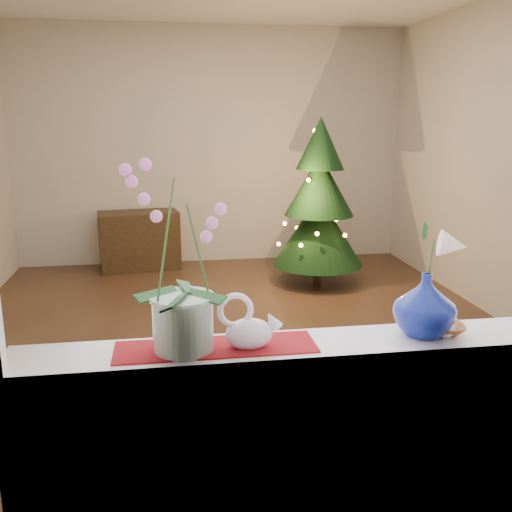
{
  "coord_description": "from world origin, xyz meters",
  "views": [
    {
      "loc": [
        -0.53,
        -4.22,
        1.71
      ],
      "look_at": [
        -0.09,
        -1.4,
        1.0
      ],
      "focal_mm": 40.0,
      "sensor_mm": 36.0,
      "label": 1
    }
  ],
  "objects_px": {
    "orchid_pot": "(181,258)",
    "amber_dish": "(440,329)",
    "blue_vase": "(425,300)",
    "paperweight": "(446,329)",
    "side_table": "(139,240)",
    "xmas_tree": "(319,202)",
    "swan": "(249,322)"
  },
  "relations": [
    {
      "from": "xmas_tree",
      "to": "orchid_pot",
      "type": "bearing_deg",
      "value": -111.62
    },
    {
      "from": "side_table",
      "to": "swan",
      "type": "bearing_deg",
      "value": -91.22
    },
    {
      "from": "paperweight",
      "to": "amber_dish",
      "type": "distance_m",
      "value": 0.04
    },
    {
      "from": "orchid_pot",
      "to": "swan",
      "type": "distance_m",
      "value": 0.32
    },
    {
      "from": "amber_dish",
      "to": "xmas_tree",
      "type": "bearing_deg",
      "value": 81.72
    },
    {
      "from": "orchid_pot",
      "to": "amber_dish",
      "type": "distance_m",
      "value": 0.99
    },
    {
      "from": "swan",
      "to": "paperweight",
      "type": "height_order",
      "value": "swan"
    },
    {
      "from": "paperweight",
      "to": "blue_vase",
      "type": "bearing_deg",
      "value": 148.11
    },
    {
      "from": "blue_vase",
      "to": "amber_dish",
      "type": "relative_size",
      "value": 1.86
    },
    {
      "from": "paperweight",
      "to": "xmas_tree",
      "type": "height_order",
      "value": "xmas_tree"
    },
    {
      "from": "swan",
      "to": "amber_dish",
      "type": "bearing_deg",
      "value": -13.44
    },
    {
      "from": "swan",
      "to": "amber_dish",
      "type": "xyz_separation_m",
      "value": [
        0.72,
        0.03,
        -0.08
      ]
    },
    {
      "from": "paperweight",
      "to": "swan",
      "type": "bearing_deg",
      "value": 178.65
    },
    {
      "from": "orchid_pot",
      "to": "paperweight",
      "type": "bearing_deg",
      "value": -1.9
    },
    {
      "from": "orchid_pot",
      "to": "amber_dish",
      "type": "xyz_separation_m",
      "value": [
        0.94,
        0.01,
        -0.31
      ]
    },
    {
      "from": "paperweight",
      "to": "xmas_tree",
      "type": "xyz_separation_m",
      "value": [
        0.55,
        3.79,
        -0.1
      ]
    },
    {
      "from": "swan",
      "to": "side_table",
      "type": "bearing_deg",
      "value": 81.9
    },
    {
      "from": "orchid_pot",
      "to": "xmas_tree",
      "type": "bearing_deg",
      "value": 68.38
    },
    {
      "from": "amber_dish",
      "to": "side_table",
      "type": "xyz_separation_m",
      "value": [
        -1.32,
        4.6,
        -0.61
      ]
    },
    {
      "from": "paperweight",
      "to": "xmas_tree",
      "type": "bearing_deg",
      "value": 81.81
    },
    {
      "from": "side_table",
      "to": "amber_dish",
      "type": "bearing_deg",
      "value": -82.6
    },
    {
      "from": "orchid_pot",
      "to": "paperweight",
      "type": "relative_size",
      "value": 9.94
    },
    {
      "from": "blue_vase",
      "to": "paperweight",
      "type": "distance_m",
      "value": 0.13
    },
    {
      "from": "swan",
      "to": "paperweight",
      "type": "distance_m",
      "value": 0.72
    },
    {
      "from": "swan",
      "to": "side_table",
      "type": "height_order",
      "value": "swan"
    },
    {
      "from": "orchid_pot",
      "to": "swan",
      "type": "relative_size",
      "value": 2.9
    },
    {
      "from": "blue_vase",
      "to": "xmas_tree",
      "type": "height_order",
      "value": "xmas_tree"
    },
    {
      "from": "blue_vase",
      "to": "amber_dish",
      "type": "xyz_separation_m",
      "value": [
        0.07,
        0.0,
        -0.12
      ]
    },
    {
      "from": "orchid_pot",
      "to": "side_table",
      "type": "distance_m",
      "value": 4.72
    },
    {
      "from": "xmas_tree",
      "to": "side_table",
      "type": "height_order",
      "value": "xmas_tree"
    },
    {
      "from": "orchid_pot",
      "to": "amber_dish",
      "type": "relative_size",
      "value": 4.52
    },
    {
      "from": "orchid_pot",
      "to": "swan",
      "type": "height_order",
      "value": "orchid_pot"
    }
  ]
}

